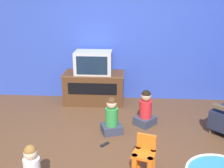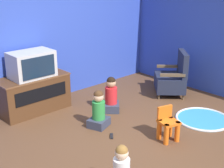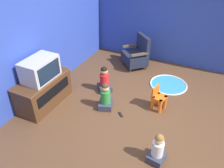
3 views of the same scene
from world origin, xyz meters
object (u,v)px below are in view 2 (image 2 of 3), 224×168
black_armchair (172,78)px  remote_control (112,136)px  child_watching_center (111,96)px  television (32,64)px  tv_cabinet (34,93)px  child_watching_right (99,111)px  yellow_kid_chair (168,126)px

black_armchair → remote_control: bearing=-32.8°
black_armchair → child_watching_center: black_armchair is taller
television → black_armchair: bearing=-24.9°
tv_cabinet → remote_control: tv_cabinet is taller
black_armchair → remote_control: (-2.03, -0.46, -0.32)m
television → child_watching_right: bearing=-70.0°
yellow_kid_chair → child_watching_center: size_ratio=0.79×
black_armchair → remote_control: 2.11m
television → black_armchair: size_ratio=0.82×
television → remote_control: size_ratio=5.04×
child_watching_center → television: bearing=90.2°
black_armchair → child_watching_center: (-1.41, 0.23, -0.07)m
television → child_watching_right: television is taller
yellow_kid_chair → child_watching_center: 1.29m
black_armchair → child_watching_center: bearing=-54.8°
child_watching_center → child_watching_right: child_watching_center is taller
black_armchair → child_watching_right: black_armchair is taller
tv_cabinet → black_armchair: black_armchair is taller
black_armchair → child_watching_center: size_ratio=1.39×
black_armchair → yellow_kid_chair: (-1.49, -1.05, -0.11)m
black_armchair → yellow_kid_chair: size_ratio=1.77×
tv_cabinet → remote_control: (0.35, -1.59, -0.31)m
television → child_watching_center: 1.43m
tv_cabinet → remote_control: 1.66m
television → remote_control: 1.81m
yellow_kid_chair → child_watching_right: child_watching_right is taller
black_armchair → yellow_kid_chair: 1.83m
black_armchair → tv_cabinet: bearing=-70.9°
tv_cabinet → yellow_kid_chair: bearing=-67.8°
television → yellow_kid_chair: 2.42m
tv_cabinet → television: bearing=-90.0°
remote_control → tv_cabinet: bearing=55.1°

